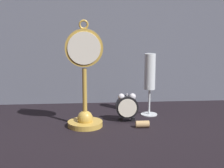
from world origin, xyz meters
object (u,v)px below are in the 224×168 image
champagne_flute (150,77)px  pocket_watch_on_stand (85,88)px  alarm_clock_twin_bell (127,106)px  wine_cork (143,125)px

champagne_flute → pocket_watch_on_stand: bearing=-153.5°
pocket_watch_on_stand → alarm_clock_twin_bell: 0.16m
pocket_watch_on_stand → champagne_flute: size_ratio=1.55×
pocket_watch_on_stand → champagne_flute: pocket_watch_on_stand is taller
champagne_flute → wine_cork: bearing=-107.7°
pocket_watch_on_stand → champagne_flute: bearing=26.5°
alarm_clock_twin_bell → champagne_flute: (0.09, 0.07, 0.08)m
alarm_clock_twin_bell → wine_cork: size_ratio=2.25×
champagne_flute → wine_cork: size_ratio=5.14×
champagne_flute → wine_cork: (-0.05, -0.14, -0.12)m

